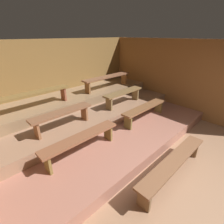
{
  "coord_description": "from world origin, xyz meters",
  "views": [
    {
      "loc": [
        -2.57,
        -0.27,
        2.48
      ],
      "look_at": [
        0.26,
        2.62,
        0.59
      ],
      "focal_mm": 26.83,
      "sensor_mm": 36.0,
      "label": 1
    }
  ],
  "objects_px": {
    "bench_middle_left": "(62,115)",
    "bench_middle_right": "(123,94)",
    "bench_upper_right": "(107,78)",
    "bench_lower_left": "(81,140)",
    "bench_upper_left": "(31,96)",
    "bench_lower_right": "(145,109)",
    "bench_floor_center": "(174,163)"
  },
  "relations": [
    {
      "from": "bench_middle_left",
      "to": "bench_middle_right",
      "type": "height_order",
      "value": "same"
    },
    {
      "from": "bench_upper_right",
      "to": "bench_lower_left",
      "type": "bearing_deg",
      "value": -143.2
    },
    {
      "from": "bench_lower_left",
      "to": "bench_upper_left",
      "type": "relative_size",
      "value": 0.87
    },
    {
      "from": "bench_lower_right",
      "to": "bench_upper_left",
      "type": "height_order",
      "value": "bench_upper_left"
    },
    {
      "from": "bench_floor_center",
      "to": "bench_lower_left",
      "type": "distance_m",
      "value": 1.8
    },
    {
      "from": "bench_floor_center",
      "to": "bench_middle_left",
      "type": "distance_m",
      "value": 2.5
    },
    {
      "from": "bench_floor_center",
      "to": "bench_upper_left",
      "type": "xyz_separation_m",
      "value": [
        -1.18,
        3.23,
        0.77
      ]
    },
    {
      "from": "bench_lower_left",
      "to": "bench_upper_right",
      "type": "distance_m",
      "value": 2.97
    },
    {
      "from": "bench_floor_center",
      "to": "bench_middle_left",
      "type": "height_order",
      "value": "bench_middle_left"
    },
    {
      "from": "bench_lower_right",
      "to": "bench_upper_left",
      "type": "xyz_separation_m",
      "value": [
        -2.34,
        1.75,
        0.52
      ]
    },
    {
      "from": "bench_middle_right",
      "to": "bench_floor_center",
      "type": "bearing_deg",
      "value": -116.06
    },
    {
      "from": "bench_lower_left",
      "to": "bench_middle_right",
      "type": "xyz_separation_m",
      "value": [
        2.09,
        0.78,
        0.25
      ]
    },
    {
      "from": "bench_middle_right",
      "to": "bench_middle_left",
      "type": "bearing_deg",
      "value": 180.0
    },
    {
      "from": "bench_lower_right",
      "to": "bench_upper_right",
      "type": "relative_size",
      "value": 0.87
    },
    {
      "from": "bench_upper_right",
      "to": "bench_middle_right",
      "type": "bearing_deg",
      "value": -104.59
    },
    {
      "from": "bench_middle_right",
      "to": "bench_upper_right",
      "type": "distance_m",
      "value": 1.03
    },
    {
      "from": "bench_lower_right",
      "to": "bench_lower_left",
      "type": "bearing_deg",
      "value": 180.0
    },
    {
      "from": "bench_middle_right",
      "to": "bench_upper_right",
      "type": "relative_size",
      "value": 0.74
    },
    {
      "from": "bench_middle_left",
      "to": "bench_upper_left",
      "type": "distance_m",
      "value": 1.03
    },
    {
      "from": "bench_middle_left",
      "to": "bench_upper_right",
      "type": "height_order",
      "value": "bench_upper_right"
    },
    {
      "from": "bench_lower_right",
      "to": "bench_middle_right",
      "type": "xyz_separation_m",
      "value": [
        -0.05,
        0.78,
        0.25
      ]
    },
    {
      "from": "bench_lower_left",
      "to": "bench_middle_left",
      "type": "bearing_deg",
      "value": 86.14
    },
    {
      "from": "bench_floor_center",
      "to": "bench_lower_right",
      "type": "xyz_separation_m",
      "value": [
        1.16,
        1.49,
        0.25
      ]
    },
    {
      "from": "bench_lower_left",
      "to": "bench_upper_left",
      "type": "distance_m",
      "value": 1.84
    },
    {
      "from": "bench_lower_left",
      "to": "bench_upper_left",
      "type": "bearing_deg",
      "value": 96.47
    },
    {
      "from": "bench_middle_right",
      "to": "bench_upper_right",
      "type": "height_order",
      "value": "bench_upper_right"
    },
    {
      "from": "bench_middle_left",
      "to": "bench_upper_left",
      "type": "bearing_deg",
      "value": 104.59
    },
    {
      "from": "bench_floor_center",
      "to": "bench_lower_left",
      "type": "height_order",
      "value": "bench_lower_left"
    },
    {
      "from": "bench_middle_right",
      "to": "bench_upper_left",
      "type": "distance_m",
      "value": 2.5
    },
    {
      "from": "bench_lower_right",
      "to": "bench_upper_right",
      "type": "xyz_separation_m",
      "value": [
        0.2,
        1.75,
        0.52
      ]
    },
    {
      "from": "bench_middle_right",
      "to": "bench_upper_right",
      "type": "xyz_separation_m",
      "value": [
        0.25,
        0.97,
        0.27
      ]
    },
    {
      "from": "bench_floor_center",
      "to": "bench_middle_right",
      "type": "relative_size",
      "value": 1.43
    }
  ]
}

